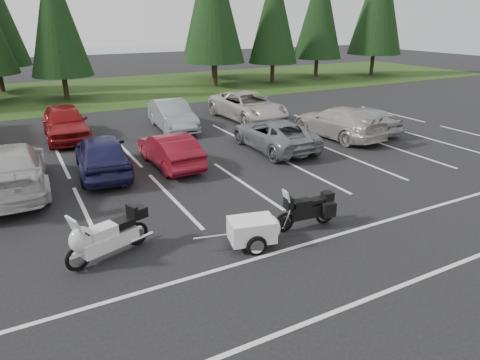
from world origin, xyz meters
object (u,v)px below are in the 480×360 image
(car_far_4, at_px, (248,106))
(cargo_trailer, at_px, (252,232))
(car_far_2, at_px, (65,122))
(touring_motorcycle, at_px, (108,232))
(car_near_4, at_px, (102,154))
(car_near_5, at_px, (170,150))
(car_far_3, at_px, (172,115))
(adventure_motorcycle, at_px, (306,207))
(car_near_8, at_px, (363,119))
(car_near_7, at_px, (338,122))
(car_near_6, at_px, (274,134))
(car_near_3, at_px, (9,168))

(car_far_4, distance_m, cargo_trailer, 14.50)
(car_far_2, xyz_separation_m, touring_motorcycle, (-0.61, -12.06, -0.12))
(car_far_2, bearing_deg, car_near_4, -83.07)
(car_near_5, relative_size, car_far_3, 0.88)
(cargo_trailer, bearing_deg, touring_motorcycle, 173.70)
(car_far_4, distance_m, adventure_motorcycle, 13.55)
(car_near_8, height_order, adventure_motorcycle, car_near_8)
(car_near_7, xyz_separation_m, car_far_2, (-11.77, 5.93, 0.07))
(car_near_6, bearing_deg, car_near_4, -1.46)
(car_near_4, distance_m, touring_motorcycle, 6.32)
(car_near_5, distance_m, cargo_trailer, 7.06)
(car_near_6, bearing_deg, car_near_3, 1.20)
(car_near_7, relative_size, car_near_8, 1.28)
(cargo_trailer, bearing_deg, car_far_2, 114.83)
(car_far_4, bearing_deg, adventure_motorcycle, -115.44)
(car_near_5, bearing_deg, car_near_4, -9.86)
(car_near_4, height_order, car_near_5, car_near_4)
(car_near_3, xyz_separation_m, car_far_3, (7.73, 5.53, -0.07))
(car_far_2, height_order, car_far_4, car_far_2)
(car_far_2, bearing_deg, car_near_6, -36.21)
(car_near_8, xyz_separation_m, car_far_2, (-13.48, 5.85, 0.13))
(car_near_3, distance_m, car_near_6, 10.47)
(car_near_7, height_order, car_near_8, car_near_7)
(car_near_5, xyz_separation_m, car_near_8, (10.44, 0.34, 0.02))
(cargo_trailer, bearing_deg, car_far_3, 92.26)
(adventure_motorcycle, bearing_deg, car_far_3, 92.61)
(car_near_8, relative_size, car_far_3, 0.88)
(car_far_4, bearing_deg, car_near_7, -72.23)
(car_far_3, relative_size, car_far_4, 0.81)
(car_far_2, xyz_separation_m, car_far_3, (5.16, -0.65, -0.07))
(cargo_trailer, bearing_deg, car_near_7, 52.14)
(car_near_7, bearing_deg, touring_motorcycle, 22.03)
(car_near_7, xyz_separation_m, car_near_8, (1.71, 0.08, -0.06))
(car_near_6, xyz_separation_m, touring_motorcycle, (-8.51, -5.89, 0.02))
(car_near_5, distance_m, car_near_7, 8.73)
(car_far_2, xyz_separation_m, car_far_4, (9.74, -0.54, -0.04))
(car_near_6, bearing_deg, adventure_motorcycle, 65.19)
(car_near_4, bearing_deg, touring_motorcycle, 85.20)
(car_far_4, distance_m, touring_motorcycle, 15.48)
(car_far_3, xyz_separation_m, adventure_motorcycle, (-0.61, -12.40, -0.12))
(car_near_3, bearing_deg, adventure_motorcycle, 137.94)
(car_far_2, bearing_deg, car_near_8, -21.67)
(car_near_3, height_order, car_far_4, car_near_3)
(car_near_3, bearing_deg, car_near_4, -171.68)
(car_near_5, relative_size, car_near_8, 1.00)
(car_near_4, distance_m, cargo_trailer, 7.73)
(car_near_3, distance_m, car_near_4, 3.11)
(car_near_5, height_order, adventure_motorcycle, car_near_5)
(car_near_8, relative_size, cargo_trailer, 2.40)
(car_near_4, relative_size, car_near_8, 1.13)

